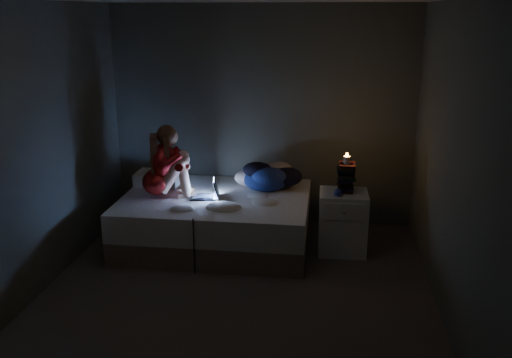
% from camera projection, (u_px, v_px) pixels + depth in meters
% --- Properties ---
extents(floor, '(3.60, 3.80, 0.02)m').
position_uv_depth(floor, '(237.00, 293.00, 5.12)').
color(floor, '#423834').
rests_on(floor, ground).
extents(wall_back, '(3.60, 0.02, 2.60)m').
position_uv_depth(wall_back, '(262.00, 117.00, 6.55)').
color(wall_back, '#4B5047').
rests_on(wall_back, ground).
extents(wall_front, '(3.60, 0.02, 2.60)m').
position_uv_depth(wall_front, '(176.00, 246.00, 2.93)').
color(wall_front, '#4B5047').
rests_on(wall_front, ground).
extents(wall_left, '(0.02, 3.80, 2.60)m').
position_uv_depth(wall_left, '(38.00, 150.00, 4.97)').
color(wall_left, '#4B5047').
rests_on(wall_left, ground).
extents(wall_right, '(0.02, 3.80, 2.60)m').
position_uv_depth(wall_right, '(452.00, 164.00, 4.52)').
color(wall_right, '#4B5047').
rests_on(wall_right, ground).
extents(bed, '(2.03, 1.52, 0.56)m').
position_uv_depth(bed, '(216.00, 220.00, 6.13)').
color(bed, '#B9B4A8').
rests_on(bed, ground).
extents(pillow, '(0.50, 0.35, 0.14)m').
position_uv_depth(pillow, '(158.00, 178.00, 6.45)').
color(pillow, silver).
rests_on(pillow, bed).
extents(woman, '(0.57, 0.46, 0.80)m').
position_uv_depth(woman, '(156.00, 161.00, 5.91)').
color(woman, '#9B0008').
rests_on(woman, bed).
extents(laptop, '(0.34, 0.27, 0.22)m').
position_uv_depth(laptop, '(204.00, 188.00, 5.95)').
color(laptop, black).
rests_on(laptop, bed).
extents(clothes_pile, '(0.57, 0.46, 0.33)m').
position_uv_depth(clothes_pile, '(266.00, 175.00, 6.25)').
color(clothes_pile, navy).
rests_on(clothes_pile, bed).
extents(nightstand, '(0.51, 0.46, 0.67)m').
position_uv_depth(nightstand, '(343.00, 222.00, 5.90)').
color(nightstand, silver).
rests_on(nightstand, ground).
extents(book_stack, '(0.19, 0.25, 0.32)m').
position_uv_depth(book_stack, '(346.00, 177.00, 5.81)').
color(book_stack, black).
rests_on(book_stack, nightstand).
extents(candle, '(0.07, 0.07, 0.08)m').
position_uv_depth(candle, '(347.00, 158.00, 5.75)').
color(candle, beige).
rests_on(candle, book_stack).
extents(phone, '(0.09, 0.15, 0.01)m').
position_uv_depth(phone, '(338.00, 193.00, 5.75)').
color(phone, black).
rests_on(phone, nightstand).
extents(blue_orb, '(0.08, 0.08, 0.08)m').
position_uv_depth(blue_orb, '(338.00, 193.00, 5.68)').
color(blue_orb, navy).
rests_on(blue_orb, nightstand).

